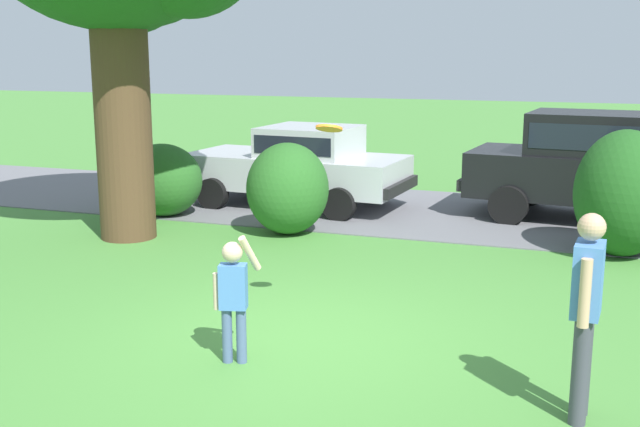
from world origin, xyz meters
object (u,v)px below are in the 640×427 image
adult_onlooker (586,306)px  parked_suv (602,161)px  parked_sedan (300,163)px  frisbee (329,128)px  child_thrower (233,292)px

adult_onlooker → parked_suv: bearing=89.2°
parked_sedan → adult_onlooker: 9.29m
parked_suv → frisbee: frisbee is taller
parked_suv → child_thrower: 8.60m
child_thrower → frisbee: (0.58, 1.14, 1.48)m
child_thrower → adult_onlooker: 3.21m
parked_sedan → parked_suv: size_ratio=0.93×
child_thrower → parked_suv: bearing=67.3°
parked_suv → adult_onlooker: parked_suv is taller
child_thrower → parked_sedan: bearing=106.3°
adult_onlooker → child_thrower: bearing=177.7°
parked_sedan → parked_suv: bearing=5.0°
parked_sedan → child_thrower: size_ratio=3.51×
parked_suv → frisbee: (-2.73, -6.79, 1.12)m
child_thrower → adult_onlooker: size_ratio=0.74×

